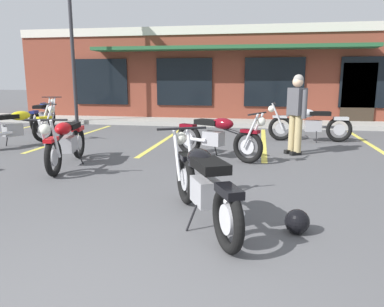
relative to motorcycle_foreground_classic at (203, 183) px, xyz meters
name	(u,v)px	position (x,y,z in m)	size (l,w,h in m)	color
ground_plane	(182,182)	(-0.57, 1.59, -0.46)	(80.00, 80.00, 0.00)	#515154
sidewalk_kerb	(226,122)	(-0.57, 9.16, -0.39)	(22.00, 1.80, 0.14)	#A8A59E
brick_storefront_building	(234,75)	(-0.57, 12.75, 1.25)	(16.10, 6.98, 3.41)	brown
painted_stall_lines	(213,141)	(-0.57, 5.56, -0.46)	(12.93, 4.80, 0.01)	#DBCC4C
motorcycle_foreground_classic	(203,183)	(0.00, 0.00, 0.00)	(1.22, 1.94, 0.98)	black
motorcycle_red_sportbike	(309,123)	(1.84, 5.93, 0.00)	(2.11, 0.66, 0.98)	black
motorcycle_black_cruiser	(218,136)	(-0.23, 3.44, 0.00)	(1.92, 1.25, 0.98)	black
motorcycle_blue_standard	(17,127)	(-5.06, 3.96, 0.00)	(1.19, 1.95, 0.98)	black
motorcycle_orange_scrambler	(43,114)	(-6.21, 6.94, 0.00)	(0.83, 2.09, 0.98)	black
motorcycle_cream_vintage	(66,142)	(-2.86, 2.24, 0.00)	(0.81, 2.09, 0.98)	black
person_in_black_shirt	(296,110)	(1.34, 4.16, 0.49)	(0.42, 0.56, 1.68)	black
helmet_on_pavement	(297,221)	(1.02, -0.11, -0.33)	(0.26, 0.26, 0.26)	black
parking_lot_lamp_post	(69,18)	(-5.65, 7.95, 3.05)	(0.24, 0.76, 5.51)	#2D2D33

